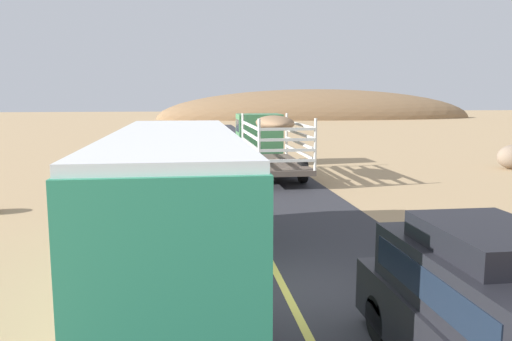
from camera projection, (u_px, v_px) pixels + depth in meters
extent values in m
plane|color=tan|center=(286.00, 292.00, 10.43)|extent=(240.00, 240.00, 0.00)
cube|color=#2D2D33|center=(286.00, 292.00, 10.43)|extent=(8.00, 120.00, 0.02)
cube|color=#D8CC4C|center=(286.00, 291.00, 10.43)|extent=(0.16, 117.60, 0.00)
cube|color=black|center=(479.00, 340.00, 6.93)|extent=(1.90, 4.60, 0.90)
cube|color=black|center=(489.00, 284.00, 6.66)|extent=(1.75, 3.59, 0.80)
cube|color=#192333|center=(490.00, 282.00, 6.66)|extent=(1.79, 3.22, 0.44)
cube|color=black|center=(490.00, 240.00, 6.62)|extent=(1.42, 2.07, 0.36)
cylinder|color=black|center=(381.00, 319.00, 8.26)|extent=(0.26, 0.76, 0.76)
cylinder|color=black|center=(476.00, 313.00, 8.48)|extent=(0.26, 0.76, 0.76)
cube|color=#3F7F4C|center=(259.00, 133.00, 29.63)|extent=(2.50, 2.20, 2.20)
cube|color=#192333|center=(259.00, 125.00, 29.56)|extent=(2.53, 1.54, 0.70)
cube|color=brown|center=(275.00, 164.00, 24.49)|extent=(2.50, 6.40, 0.24)
cylinder|color=silver|center=(243.00, 134.00, 27.24)|extent=(0.12, 0.12, 2.20)
cylinder|color=silver|center=(287.00, 134.00, 27.55)|extent=(0.12, 0.12, 2.20)
cylinder|color=silver|center=(259.00, 145.00, 21.08)|extent=(0.12, 0.12, 2.20)
cylinder|color=silver|center=(315.00, 145.00, 21.39)|extent=(0.12, 0.12, 2.20)
cube|color=silver|center=(249.00, 153.00, 24.25)|extent=(0.08, 6.30, 0.12)
cube|color=silver|center=(299.00, 152.00, 24.57)|extent=(0.08, 6.30, 0.12)
cube|color=silver|center=(287.00, 161.00, 21.31)|extent=(2.40, 0.08, 0.12)
cube|color=silver|center=(249.00, 144.00, 24.19)|extent=(0.08, 6.30, 0.12)
cube|color=silver|center=(299.00, 143.00, 24.51)|extent=(0.08, 6.30, 0.12)
cube|color=silver|center=(287.00, 150.00, 21.25)|extent=(2.40, 0.08, 0.12)
cube|color=silver|center=(249.00, 134.00, 24.12)|extent=(0.08, 6.30, 0.12)
cube|color=silver|center=(300.00, 134.00, 24.44)|extent=(0.08, 6.30, 0.12)
cube|color=silver|center=(288.00, 140.00, 21.18)|extent=(2.40, 0.08, 0.12)
cube|color=silver|center=(249.00, 125.00, 24.06)|extent=(0.08, 6.30, 0.12)
cube|color=silver|center=(300.00, 125.00, 24.38)|extent=(0.08, 6.30, 0.12)
cube|color=silver|center=(288.00, 129.00, 21.12)|extent=(2.40, 0.08, 0.12)
ellipsoid|color=#8C6B4C|center=(275.00, 123.00, 24.21)|extent=(1.75, 3.84, 0.70)
cylinder|color=black|center=(240.00, 155.00, 29.67)|extent=(0.32, 1.10, 1.10)
cylinder|color=black|center=(277.00, 154.00, 29.95)|extent=(0.32, 1.10, 1.10)
cylinder|color=black|center=(256.00, 171.00, 23.12)|extent=(0.32, 1.10, 1.10)
cylinder|color=black|center=(303.00, 171.00, 23.40)|extent=(0.32, 1.10, 1.10)
cube|color=#2D8C66|center=(175.00, 204.00, 10.79)|extent=(2.50, 10.00, 2.70)
cube|color=white|center=(174.00, 136.00, 10.58)|extent=(2.45, 9.80, 0.16)
cube|color=#192333|center=(175.00, 181.00, 10.72)|extent=(2.54, 9.20, 0.80)
cube|color=silver|center=(177.00, 256.00, 10.95)|extent=(2.53, 9.80, 0.36)
cylinder|color=black|center=(139.00, 223.00, 14.00)|extent=(0.30, 1.00, 1.00)
cylinder|color=black|center=(219.00, 220.00, 14.29)|extent=(0.30, 1.00, 1.00)
cylinder|color=black|center=(98.00, 329.00, 7.63)|extent=(0.30, 1.00, 1.00)
cylinder|color=black|center=(244.00, 321.00, 7.92)|extent=(0.30, 1.00, 1.00)
ellipsoid|color=olive|center=(318.00, 118.00, 89.68)|extent=(55.91, 16.57, 10.12)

